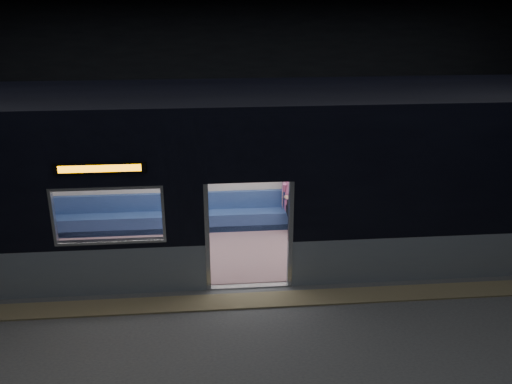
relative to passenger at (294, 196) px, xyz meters
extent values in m
cube|color=#47494C|center=(-1.20, -3.55, -0.80)|extent=(24.00, 14.00, 0.01)
cube|color=black|center=(-1.20, -3.55, 4.18)|extent=(24.00, 14.00, 0.04)
cube|color=black|center=(-1.20, 3.43, 1.70)|extent=(24.00, 0.04, 5.00)
cube|color=#8C7F59|center=(-1.20, -3.00, -0.78)|extent=(22.80, 0.50, 0.03)
cube|color=gray|center=(3.65, -2.49, -0.35)|extent=(8.30, 0.12, 0.90)
cube|color=black|center=(-1.20, -2.49, 1.83)|extent=(1.40, 0.12, 1.15)
cube|color=#B7BABC|center=(-1.94, -2.49, 0.23)|extent=(0.08, 0.14, 2.05)
cube|color=#B7BABC|center=(-0.46, -2.49, 0.23)|extent=(0.08, 0.14, 2.05)
cube|color=black|center=(-3.65, -2.57, 1.59)|extent=(1.50, 0.04, 0.18)
cube|color=orange|center=(-3.65, -2.58, 1.59)|extent=(1.34, 0.03, 0.12)
cube|color=#BBB4AB|center=(-1.20, 0.39, 0.80)|extent=(18.00, 0.12, 3.20)
cube|color=black|center=(-1.20, -1.05, 2.48)|extent=(18.00, 3.00, 0.15)
cube|color=gray|center=(-1.20, -1.05, -0.78)|extent=(17.76, 2.76, 0.04)
cube|color=#BBB4AB|center=(-1.20, -1.05, 1.55)|extent=(17.76, 2.76, 0.10)
cube|color=navy|center=(-1.20, 0.07, -0.55)|extent=(11.00, 0.48, 0.41)
cube|color=navy|center=(-1.20, 0.26, -0.15)|extent=(11.00, 0.10, 0.40)
cube|color=#755561|center=(-4.50, -2.14, -0.55)|extent=(4.40, 0.48, 0.41)
cube|color=#755561|center=(2.10, -2.14, -0.55)|extent=(4.40, 0.48, 0.41)
cylinder|color=silver|center=(-2.15, -2.18, 0.37)|extent=(0.04, 0.04, 2.26)
cylinder|color=silver|center=(-2.15, 0.08, 0.37)|extent=(0.04, 0.04, 2.26)
cylinder|color=silver|center=(-0.25, -2.18, 0.37)|extent=(0.04, 0.04, 2.26)
cylinder|color=silver|center=(-0.25, 0.08, 0.37)|extent=(0.04, 0.04, 2.26)
cylinder|color=silver|center=(-1.20, 0.03, 1.15)|extent=(11.00, 0.03, 0.03)
cube|color=black|center=(-0.10, -0.15, -0.27)|extent=(0.17, 0.47, 0.16)
cube|color=black|center=(0.10, -0.15, -0.27)|extent=(0.17, 0.47, 0.16)
cylinder|color=black|center=(-0.10, -0.36, -0.54)|extent=(0.11, 0.11, 0.43)
cylinder|color=black|center=(0.10, -0.36, -0.54)|extent=(0.11, 0.11, 0.43)
cube|color=#C65F97|center=(0.00, 0.04, -0.25)|extent=(0.40, 0.22, 0.20)
cylinder|color=#C65F97|center=(0.00, 0.07, 0.10)|extent=(0.44, 0.44, 0.51)
sphere|color=tan|center=(0.00, 0.05, 0.46)|extent=(0.21, 0.21, 0.21)
sphere|color=black|center=(0.00, 0.09, 0.50)|extent=(0.22, 0.22, 0.22)
cube|color=black|center=(-0.03, -0.22, -0.12)|extent=(0.34, 0.31, 0.14)
cube|color=white|center=(3.80, 0.31, 0.68)|extent=(1.02, 0.03, 0.66)
camera|label=1|loc=(-1.86, -11.18, 4.35)|focal=38.00mm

